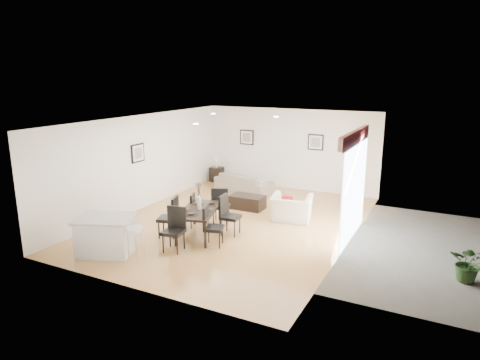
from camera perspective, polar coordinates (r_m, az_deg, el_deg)
The scene contains 27 objects.
ground at distance 11.32m, azimuth -0.69°, elevation -5.69°, with size 8.00×8.00×0.00m, color tan.
wall_back at distance 14.54m, azimuth 6.64°, elevation 4.12°, with size 6.00×0.04×2.70m, color white.
wall_front at distance 7.76m, azimuth -14.59°, elevation -4.94°, with size 6.00×0.04×2.70m, color white.
wall_left at distance 12.59m, azimuth -12.90°, elevation 2.34°, with size 0.04×8.00×2.70m, color white.
wall_right at distance 9.95m, azimuth 14.78°, elevation -0.80°, with size 0.04×8.00×2.70m, color white.
ceiling at distance 10.72m, azimuth -0.73°, elevation 8.03°, with size 6.00×8.00×0.02m, color white.
sofa at distance 14.22m, azimuth 0.52°, elevation -0.36°, with size 2.01×0.79×0.59m, color gray.
armchair at distance 11.48m, azimuth 6.87°, elevation -3.73°, with size 1.05×0.91×0.68m, color beige.
courtyard_plant_a at distance 9.20m, azimuth 28.26°, elevation -9.76°, with size 0.66×0.57×0.73m, color #2E4F22.
dining_table at distance 10.31m, azimuth -5.46°, elevation -4.23°, with size 1.22×1.76×0.67m.
dining_chair_wnear at distance 10.34m, azimuth -9.18°, elevation -4.58°, with size 0.56×0.56×0.99m.
dining_chair_wfar at distance 10.99m, azimuth -6.78°, elevation -3.77°, with size 0.49×0.49×0.86m.
dining_chair_enear at distance 9.72m, azimuth -3.98°, elevation -5.84°, with size 0.52×0.52×0.93m.
dining_chair_efar at distance 10.38m, azimuth -1.71°, elevation -4.35°, with size 0.48×0.48×0.98m.
dining_chair_head at distance 9.57m, azimuth -8.68°, elevation -6.11°, with size 0.50×0.50×0.98m.
dining_chair_foot at distance 11.12m, azimuth -2.62°, elevation -3.13°, with size 0.56×0.56×0.97m.
vase at distance 10.22m, azimuth -5.51°, elevation -2.53°, with size 0.80×1.26×0.66m.
coffee_table at distance 12.42m, azimuth 0.98°, elevation -2.95°, with size 0.98×0.59×0.39m, color black.
side_table at distance 15.56m, azimuth -3.12°, elevation 0.76°, with size 0.40×0.40×0.53m, color black.
table_lamp at distance 15.45m, azimuth -3.14°, elevation 2.53°, with size 0.18×0.18×0.35m.
cushion at distance 11.36m, azimuth 6.27°, elevation -2.87°, with size 0.29×0.09×0.29m, color maroon.
kitchen_island at distance 9.75m, azimuth -17.44°, elevation -7.02°, with size 1.44×1.29×0.83m.
bar_stool at distance 9.15m, azimuth -13.81°, elevation -6.81°, with size 0.33×0.33×0.73m.
framed_print_back_left at distance 15.09m, azimuth 0.91°, elevation 5.72°, with size 0.52×0.04×0.52m.
framed_print_back_right at distance 14.18m, azimuth 10.05°, elevation 4.98°, with size 0.52×0.04×0.52m.
framed_print_left_wall at distance 12.37m, azimuth -13.46°, elevation 3.52°, with size 0.04×0.52×0.52m.
sliding_door at distance 10.18m, azimuth 15.02°, elevation 1.33°, with size 0.12×2.70×2.57m.
Camera 1 is at (4.95, -9.45, 3.80)m, focal length 32.00 mm.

